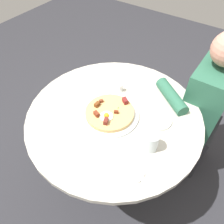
% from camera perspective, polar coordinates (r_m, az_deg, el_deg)
% --- Properties ---
extents(ground_plane, '(6.00, 6.00, 0.00)m').
position_cam_1_polar(ground_plane, '(1.84, 0.40, -16.41)').
color(ground_plane, '#2D2D33').
extents(dining_table, '(0.96, 0.96, 0.76)m').
position_cam_1_polar(dining_table, '(1.34, 0.53, -5.62)').
color(dining_table, beige).
rests_on(dining_table, ground_plane).
extents(person_seated, '(0.52, 0.43, 1.14)m').
position_cam_1_polar(person_seated, '(1.64, 21.66, -1.20)').
color(person_seated, '#2D2D33').
rests_on(person_seated, ground_plane).
extents(pizza_plate, '(0.32, 0.32, 0.01)m').
position_cam_1_polar(pizza_plate, '(1.19, -0.59, -0.64)').
color(pizza_plate, white).
rests_on(pizza_plate, dining_table).
extents(breakfast_pizza, '(0.26, 0.26, 0.05)m').
position_cam_1_polar(breakfast_pizza, '(1.18, -0.64, -0.08)').
color(breakfast_pizza, tan).
rests_on(breakfast_pizza, pizza_plate).
extents(bread_plate, '(0.16, 0.16, 0.01)m').
position_cam_1_polar(bread_plate, '(1.20, 11.72, -1.81)').
color(bread_plate, silver).
rests_on(bread_plate, dining_table).
extents(napkin, '(0.15, 0.18, 0.00)m').
position_cam_1_polar(napkin, '(1.02, 3.49, -14.16)').
color(napkin, white).
rests_on(napkin, dining_table).
extents(fork, '(0.02, 0.18, 0.00)m').
position_cam_1_polar(fork, '(1.00, 2.88, -14.76)').
color(fork, silver).
rests_on(fork, napkin).
extents(knife, '(0.02, 0.18, 0.00)m').
position_cam_1_polar(knife, '(1.02, 4.10, -13.33)').
color(knife, silver).
rests_on(knife, napkin).
extents(water_glass, '(0.07, 0.07, 0.10)m').
position_cam_1_polar(water_glass, '(1.04, 10.21, -7.60)').
color(water_glass, silver).
rests_on(water_glass, dining_table).
extents(salt_shaker, '(0.03, 0.03, 0.05)m').
position_cam_1_polar(salt_shaker, '(1.32, 2.27, 6.33)').
color(salt_shaker, white).
rests_on(salt_shaker, dining_table).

